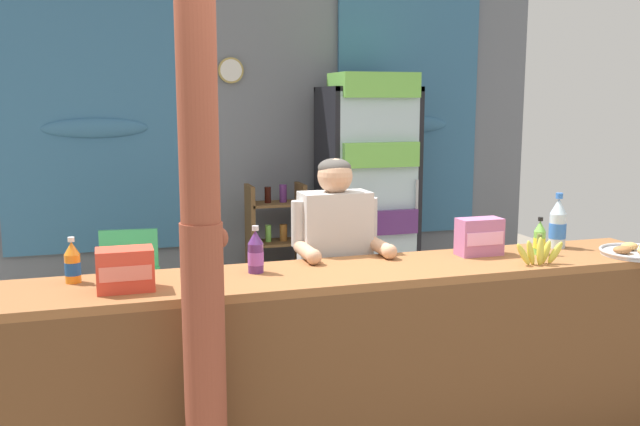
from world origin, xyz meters
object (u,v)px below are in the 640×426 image
timber_post (201,237)px  bottle_shelf_rack (276,246)px  pastry_tray (637,251)px  soda_bottle_water (558,225)px  drink_fridge (368,183)px  shopkeeper (335,260)px  stall_counter (359,352)px  plastic_lawn_chair (129,283)px  soda_bottle_orange_soda (72,263)px  soda_bottle_lime_soda (540,239)px  soda_bottle_grape_soda (256,253)px  banana_bunch (540,252)px  snack_box_wafer (479,237)px  snack_box_crackers (125,270)px

timber_post → bottle_shelf_rack: timber_post is taller
bottle_shelf_rack → pastry_tray: bearing=-63.9°
soda_bottle_water → drink_fridge: bearing=96.7°
shopkeeper → stall_counter: bearing=-96.2°
drink_fridge → plastic_lawn_chair: 2.12m
drink_fridge → soda_bottle_orange_soda: drink_fridge is taller
plastic_lawn_chair → soda_bottle_orange_soda: size_ratio=4.13×
soda_bottle_lime_soda → pastry_tray: bearing=-19.9°
shopkeeper → timber_post: bearing=-134.3°
soda_bottle_grape_soda → banana_bunch: bearing=-10.7°
timber_post → plastic_lawn_chair: bearing=95.1°
shopkeeper → soda_bottle_grape_soda: shopkeeper is taller
timber_post → soda_bottle_grape_soda: timber_post is taller
drink_fridge → snack_box_wafer: 2.28m
soda_bottle_lime_soda → snack_box_wafer: bearing=165.1°
bottle_shelf_rack → snack_box_crackers: (-1.30, -2.59, 0.50)m
soda_bottle_orange_soda → snack_box_wafer: (2.03, -0.04, 0.01)m
snack_box_wafer → pastry_tray: 0.84m
timber_post → soda_bottle_grape_soda: bearing=58.0°
bottle_shelf_rack → shopkeeper: bearing=-94.9°
snack_box_crackers → shopkeeper: bearing=23.2°
drink_fridge → pastry_tray: 2.59m
plastic_lawn_chair → snack_box_wafer: 2.64m
timber_post → pastry_tray: (2.33, 0.28, -0.27)m
soda_bottle_grape_soda → shopkeeper: bearing=33.6°
bottle_shelf_rack → soda_bottle_orange_soda: (-1.52, -2.39, 0.50)m
stall_counter → soda_bottle_orange_soda: 1.39m
timber_post → shopkeeper: bearing=45.7°
stall_counter → timber_post: bearing=-157.4°
drink_fridge → stall_counter: bearing=-112.0°
soda_bottle_water → soda_bottle_lime_soda: (-0.20, -0.12, -0.04)m
shopkeeper → soda_bottle_grape_soda: (-0.51, -0.34, 0.15)m
drink_fridge → pastry_tray: bearing=-77.8°
bottle_shelf_rack → soda_bottle_orange_soda: 2.87m
shopkeeper → banana_bunch: shopkeeper is taller
bottle_shelf_rack → shopkeeper: size_ratio=0.74×
plastic_lawn_chair → snack_box_wafer: size_ratio=3.64×
bottle_shelf_rack → pastry_tray: size_ratio=2.89×
bottle_shelf_rack → shopkeeper: 2.15m
banana_bunch → drink_fridge: bearing=88.3°
timber_post → banana_bunch: size_ratio=9.74×
drink_fridge → soda_bottle_orange_soda: size_ratio=9.68×
plastic_lawn_chair → soda_bottle_lime_soda: (2.06, -1.97, 0.58)m
plastic_lawn_chair → soda_bottle_lime_soda: bearing=-43.7°
shopkeeper → banana_bunch: (0.87, -0.60, 0.11)m
drink_fridge → soda_bottle_orange_soda: (-2.28, -2.23, -0.03)m
snack_box_wafer → pastry_tray: snack_box_wafer is taller
bottle_shelf_rack → snack_box_crackers: bearing=-116.6°
timber_post → snack_box_crackers: size_ratio=11.14×
soda_bottle_lime_soda → banana_bunch: bearing=-124.4°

